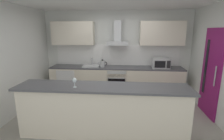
{
  "coord_description": "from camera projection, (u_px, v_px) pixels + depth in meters",
  "views": [
    {
      "loc": [
        0.31,
        -3.62,
        1.99
      ],
      "look_at": [
        -0.03,
        0.4,
        1.05
      ],
      "focal_mm": 27.19,
      "sensor_mm": 36.0,
      "label": 1
    }
  ],
  "objects": [
    {
      "name": "ground",
      "position": [
        112.0,
        118.0,
        3.99
      ],
      "size": [
        5.58,
        4.57,
        0.02
      ],
      "primitive_type": "cube",
      "color": "gray"
    },
    {
      "name": "wall_back",
      "position": [
        117.0,
        52.0,
        5.48
      ],
      "size": [
        5.58,
        0.12,
        2.6
      ],
      "primitive_type": "cube",
      "color": "silver",
      "rests_on": "ground"
    },
    {
      "name": "wall_left",
      "position": [
        10.0,
        61.0,
        3.89
      ],
      "size": [
        0.12,
        4.57,
        2.6
      ],
      "primitive_type": "cube",
      "color": "silver",
      "rests_on": "ground"
    },
    {
      "name": "backsplash_tile",
      "position": [
        117.0,
        55.0,
        5.43
      ],
      "size": [
        3.9,
        0.02,
        0.66
      ],
      "primitive_type": "cube",
      "color": "white"
    },
    {
      "name": "counter_back",
      "position": [
        116.0,
        81.0,
        5.31
      ],
      "size": [
        4.03,
        0.6,
        0.9
      ],
      "color": "beige",
      "rests_on": "ground"
    },
    {
      "name": "counter_island",
      "position": [
        103.0,
        111.0,
        3.23
      ],
      "size": [
        3.22,
        0.64,
        0.99
      ],
      "color": "beige",
      "rests_on": "ground"
    },
    {
      "name": "upper_cabinets",
      "position": [
        117.0,
        33.0,
        5.12
      ],
      "size": [
        3.98,
        0.32,
        0.7
      ],
      "color": "beige"
    },
    {
      "name": "side_door",
      "position": [
        211.0,
        73.0,
        3.94
      ],
      "size": [
        0.08,
        0.85,
        2.05
      ],
      "color": "#7A1456",
      "rests_on": "ground"
    },
    {
      "name": "oven",
      "position": [
        117.0,
        81.0,
        5.28
      ],
      "size": [
        0.6,
        0.62,
        0.8
      ],
      "color": "slate",
      "rests_on": "ground"
    },
    {
      "name": "refrigerator",
      "position": [
        69.0,
        81.0,
        5.41
      ],
      "size": [
        0.58,
        0.6,
        0.85
      ],
      "color": "white",
      "rests_on": "ground"
    },
    {
      "name": "microwave",
      "position": [
        161.0,
        63.0,
        5.01
      ],
      "size": [
        0.5,
        0.38,
        0.3
      ],
      "color": "#B7BABC",
      "rests_on": "counter_back"
    },
    {
      "name": "sink",
      "position": [
        91.0,
        66.0,
        5.25
      ],
      "size": [
        0.5,
        0.4,
        0.26
      ],
      "color": "silver",
      "rests_on": "counter_back"
    },
    {
      "name": "kettle",
      "position": [
        102.0,
        64.0,
        5.16
      ],
      "size": [
        0.29,
        0.15,
        0.24
      ],
      "color": "#B7BABC",
      "rests_on": "counter_back"
    },
    {
      "name": "range_hood",
      "position": [
        118.0,
        37.0,
        5.1
      ],
      "size": [
        0.62,
        0.45,
        0.72
      ],
      "color": "#B7BABC"
    },
    {
      "name": "wine_glass",
      "position": [
        75.0,
        81.0,
        3.03
      ],
      "size": [
        0.08,
        0.08,
        0.18
      ],
      "color": "silver",
      "rests_on": "counter_island"
    }
  ]
}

